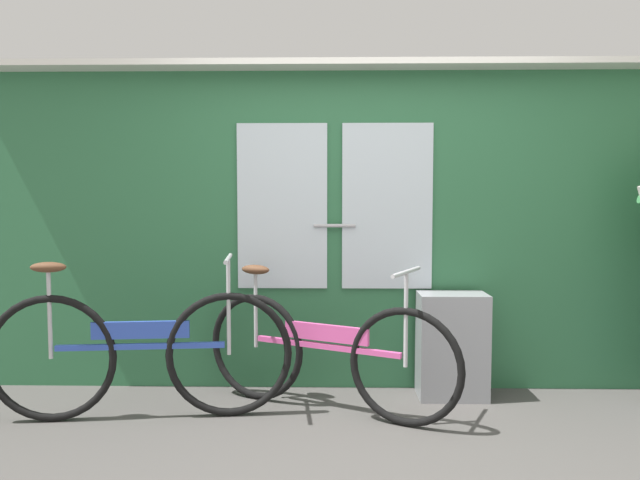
% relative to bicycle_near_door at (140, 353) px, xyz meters
% --- Properties ---
extents(ground_plane, '(6.31, 4.27, 0.04)m').
position_rel_bicycle_near_door_xyz_m(ground_plane, '(1.34, -0.69, -0.41)').
color(ground_plane, '#474442').
extents(train_door_wall, '(5.31, 0.28, 2.17)m').
position_rel_bicycle_near_door_xyz_m(train_door_wall, '(1.33, 0.64, 0.74)').
color(train_door_wall, '#2D6B42').
rests_on(train_door_wall, ground_plane).
extents(bicycle_near_door, '(1.75, 0.44, 0.95)m').
position_rel_bicycle_near_door_xyz_m(bicycle_near_door, '(0.00, 0.00, 0.00)').
color(bicycle_near_door, black).
rests_on(bicycle_near_door, ground_plane).
extents(bicycle_leaning_behind, '(1.53, 0.81, 0.89)m').
position_rel_bicycle_near_door_xyz_m(bicycle_leaning_behind, '(1.07, 0.14, -0.03)').
color(bicycle_leaning_behind, black).
rests_on(bicycle_leaning_behind, ground_plane).
extents(trash_bin_by_wall, '(0.44, 0.28, 0.68)m').
position_rel_bicycle_near_door_xyz_m(trash_bin_by_wall, '(1.90, 0.43, -0.05)').
color(trash_bin_by_wall, gray).
rests_on(trash_bin_by_wall, ground_plane).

